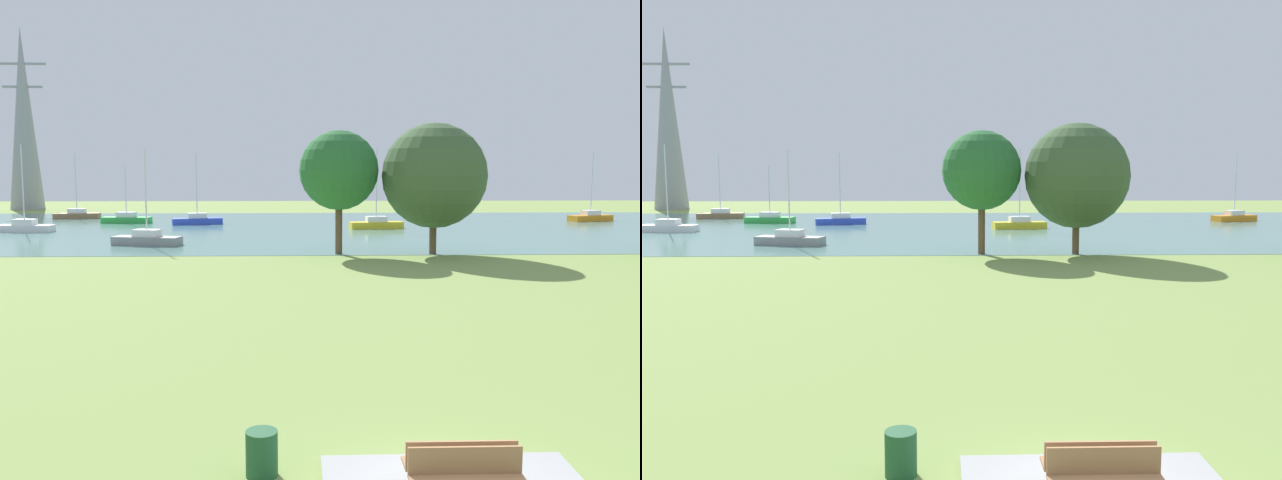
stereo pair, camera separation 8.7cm
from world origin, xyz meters
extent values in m
plane|color=#7F994C|center=(0.00, 22.00, 0.00)|extent=(160.00, 160.00, 0.00)
cube|color=tan|center=(-0.60, 0.32, 0.30)|extent=(0.24, 0.44, 0.40)
cube|color=tan|center=(0.60, 0.32, 0.30)|extent=(0.24, 0.44, 0.40)
cube|color=#926843|center=(0.00, 0.32, 0.53)|extent=(1.80, 0.48, 0.05)
cube|color=#926843|center=(0.00, 0.11, 0.77)|extent=(1.80, 0.05, 0.44)
cube|color=#926843|center=(0.00, -0.11, 0.77)|extent=(1.80, 0.05, 0.44)
cylinder|color=#1E512D|center=(-3.24, 1.06, 0.40)|extent=(0.56, 0.56, 0.80)
cube|color=slate|center=(0.00, 50.00, 0.01)|extent=(140.00, 40.00, 0.02)
cube|color=brown|center=(-26.77, 61.55, 0.32)|extent=(4.95, 2.09, 0.60)
cube|color=white|center=(-26.77, 61.55, 0.87)|extent=(1.92, 1.32, 0.50)
cylinder|color=silver|center=(-26.77, 61.55, 3.82)|extent=(0.10, 0.10, 6.40)
cube|color=white|center=(-26.03, 46.19, 0.32)|extent=(4.92, 1.94, 0.60)
cube|color=white|center=(-26.03, 46.19, 0.87)|extent=(1.90, 1.26, 0.50)
cylinder|color=silver|center=(-26.03, 46.19, 4.05)|extent=(0.10, 0.10, 6.86)
cube|color=green|center=(-19.80, 55.40, 0.32)|extent=(4.94, 2.02, 0.60)
cube|color=white|center=(-19.80, 55.40, 0.87)|extent=(1.91, 1.29, 0.50)
cylinder|color=silver|center=(-19.80, 55.40, 3.16)|extent=(0.10, 0.10, 5.09)
cube|color=blue|center=(-12.50, 53.71, 0.32)|extent=(5.02, 2.62, 0.60)
cube|color=white|center=(-12.50, 53.71, 0.87)|extent=(2.01, 1.50, 0.50)
cylinder|color=silver|center=(-12.50, 53.71, 3.78)|extent=(0.10, 0.10, 6.33)
cube|color=yellow|center=(4.46, 48.55, 0.32)|extent=(4.96, 2.12, 0.60)
cube|color=white|center=(4.46, 48.55, 0.87)|extent=(1.93, 1.33, 0.50)
cylinder|color=silver|center=(4.46, 48.55, 3.93)|extent=(0.10, 0.10, 6.63)
cube|color=orange|center=(27.83, 56.50, 0.32)|extent=(5.03, 3.01, 0.60)
cube|color=white|center=(27.83, 56.50, 0.87)|extent=(2.06, 1.64, 0.50)
cylinder|color=silver|center=(27.83, 56.50, 3.87)|extent=(0.10, 0.10, 6.51)
cube|color=gray|center=(-13.30, 36.05, 0.32)|extent=(5.01, 2.54, 0.60)
cube|color=white|center=(-13.30, 36.05, 0.87)|extent=(2.00, 1.48, 0.50)
cylinder|color=silver|center=(-13.30, 36.05, 3.67)|extent=(0.10, 0.10, 6.10)
cylinder|color=brown|center=(-0.05, 30.79, 1.77)|extent=(0.44, 0.44, 3.53)
sphere|color=#26642F|center=(-0.05, 30.79, 5.27)|extent=(4.98, 4.98, 4.98)
cylinder|color=brown|center=(5.88, 30.58, 1.32)|extent=(0.44, 0.44, 2.64)
sphere|color=#3B5733|center=(5.88, 30.58, 4.94)|extent=(6.57, 6.57, 6.57)
cone|color=gray|center=(-39.32, 79.29, 12.08)|extent=(4.40, 4.40, 24.16)
cube|color=gray|center=(-39.32, 79.29, 19.33)|extent=(6.40, 0.30, 0.30)
cube|color=gray|center=(-39.32, 79.29, 16.33)|extent=(5.20, 0.30, 0.30)
camera|label=1|loc=(-2.59, -9.68, 5.28)|focal=36.29mm
camera|label=2|loc=(-2.50, -9.69, 5.28)|focal=36.29mm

